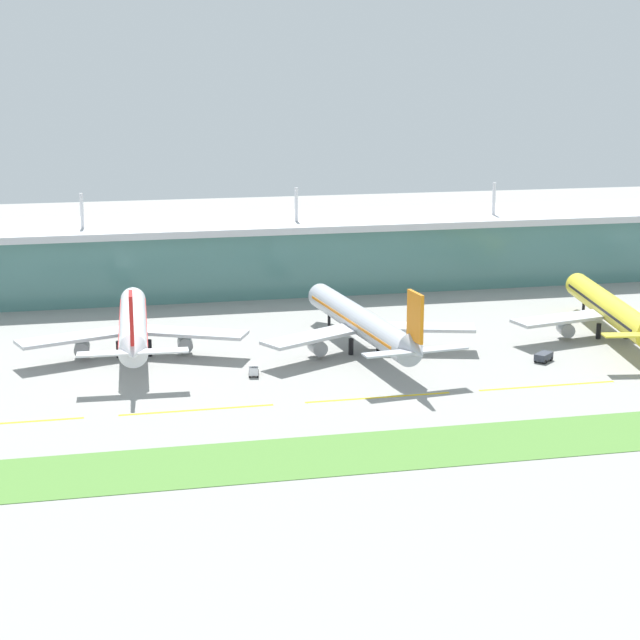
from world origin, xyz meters
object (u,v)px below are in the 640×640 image
(airliner_near_middle, at_px, (133,326))
(pushback_tug, at_px, (544,356))
(airliner_center, at_px, (363,323))
(baggage_cart, at_px, (254,370))
(airliner_far_middle, at_px, (612,309))

(airliner_near_middle, height_order, pushback_tug, airliner_near_middle)
(airliner_near_middle, height_order, airliner_center, same)
(airliner_center, relative_size, pushback_tug, 13.14)
(airliner_center, xyz_separation_m, pushback_tug, (35.20, -15.53, -5.35))
(airliner_near_middle, relative_size, airliner_center, 0.91)
(airliner_near_middle, xyz_separation_m, baggage_cart, (22.67, -20.47, -5.18))
(airliner_near_middle, bearing_deg, baggage_cart, -42.07)
(airliner_near_middle, distance_m, baggage_cart, 30.98)
(airliner_near_middle, distance_m, airliner_center, 49.09)
(pushback_tug, bearing_deg, airliner_far_middle, 33.87)
(pushback_tug, bearing_deg, baggage_cart, 177.26)
(airliner_far_middle, distance_m, baggage_cart, 85.22)
(airliner_near_middle, relative_size, airliner_far_middle, 0.95)
(airliner_center, height_order, airliner_far_middle, same)
(airliner_far_middle, bearing_deg, airliner_center, -180.00)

